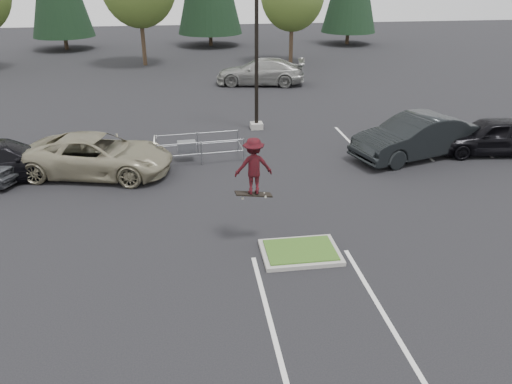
{
  "coord_description": "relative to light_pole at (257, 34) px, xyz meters",
  "views": [
    {
      "loc": [
        -3.01,
        -11.87,
        7.53
      ],
      "look_at": [
        -1.06,
        1.5,
        1.34
      ],
      "focal_mm": 35.0,
      "sensor_mm": 36.0,
      "label": 1
    }
  ],
  "objects": [
    {
      "name": "grass_median",
      "position": [
        -0.5,
        -12.0,
        -4.48
      ],
      "size": [
        2.2,
        1.6,
        0.16
      ],
      "color": "#9D9992",
      "rests_on": "ground"
    },
    {
      "name": "skateboarder",
      "position": [
        -1.7,
        -11.0,
        -2.19
      ],
      "size": [
        1.09,
        0.64,
        1.8
      ],
      "rotation": [
        0.0,
        0.0,
        3.17
      ],
      "color": "black",
      "rests_on": "ground"
    },
    {
      "name": "car_r_charc",
      "position": [
        6.0,
        -5.0,
        -3.66
      ],
      "size": [
        5.79,
        3.43,
        1.8
      ],
      "primitive_type": "imported",
      "rotation": [
        0.0,
        0.0,
        5.01
      ],
      "color": "black",
      "rests_on": "ground"
    },
    {
      "name": "car_l_black",
      "position": [
        -10.5,
        -5.0,
        -3.8
      ],
      "size": [
        5.56,
        3.26,
        1.51
      ],
      "primitive_type": "imported",
      "rotation": [
        0.0,
        0.0,
        1.8
      ],
      "color": "black",
      "rests_on": "ground"
    },
    {
      "name": "light_pole",
      "position": [
        0.0,
        0.0,
        0.0
      ],
      "size": [
        0.7,
        0.6,
        10.12
      ],
      "color": "#9D9992",
      "rests_on": "ground"
    },
    {
      "name": "cart_corral",
      "position": [
        -3.4,
        -4.03,
        -3.92
      ],
      "size": [
        3.67,
        1.58,
        1.01
      ],
      "rotation": [
        0.0,
        0.0,
        0.09
      ],
      "color": "gray",
      "rests_on": "ground"
    },
    {
      "name": "car_l_tan",
      "position": [
        -7.0,
        -5.0,
        -3.77
      ],
      "size": [
        6.18,
        3.93,
        1.59
      ],
      "primitive_type": "imported",
      "rotation": [
        0.0,
        0.0,
        1.33
      ],
      "color": "gray",
      "rests_on": "ground"
    },
    {
      "name": "ground",
      "position": [
        -0.5,
        -12.0,
        -4.56
      ],
      "size": [
        120.0,
        120.0,
        0.0
      ],
      "primitive_type": "plane",
      "color": "black",
      "rests_on": "ground"
    },
    {
      "name": "car_far_silver",
      "position": [
        1.79,
        10.0,
        -3.69
      ],
      "size": [
        6.34,
        3.57,
        1.73
      ],
      "primitive_type": "imported",
      "rotation": [
        0.0,
        0.0,
        4.51
      ],
      "color": "#9D9D98",
      "rests_on": "ground"
    },
    {
      "name": "car_r_black",
      "position": [
        9.5,
        -5.0,
        -3.76
      ],
      "size": [
        4.86,
        2.42,
        1.59
      ],
      "primitive_type": "imported",
      "rotation": [
        0.0,
        0.0,
        4.59
      ],
      "color": "black",
      "rests_on": "ground"
    },
    {
      "name": "stall_lines",
      "position": [
        -1.85,
        -5.98,
        -4.56
      ],
      "size": [
        22.62,
        17.6,
        0.01
      ],
      "color": "silver",
      "rests_on": "ground"
    }
  ]
}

